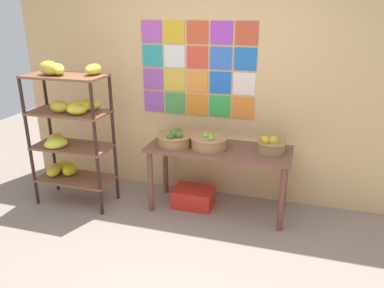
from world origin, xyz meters
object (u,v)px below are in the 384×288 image
Objects in this scene: fruit_basket_right at (175,138)px; produce_crate_under_table at (193,197)px; banana_shelf_unit at (69,124)px; fruit_basket_back_right at (209,142)px; display_table at (219,156)px; fruit_basket_left at (271,144)px.

fruit_basket_right is 0.74m from produce_crate_under_table.
banana_shelf_unit is 3.64× the size of produce_crate_under_table.
fruit_basket_back_right is 0.89× the size of produce_crate_under_table.
display_table reaches higher than produce_crate_under_table.
fruit_basket_back_right is 0.37m from fruit_basket_right.
fruit_basket_back_right is at bearing 1.61° from fruit_basket_right.
display_table is at bearing 20.52° from fruit_basket_back_right.
fruit_basket_right reaches higher than fruit_basket_left.
fruit_basket_left reaches higher than display_table.
fruit_basket_right is (1.14, 0.24, -0.12)m from banana_shelf_unit.
fruit_basket_back_right is 0.64m from fruit_basket_left.
fruit_basket_left is at bearing 4.97° from fruit_basket_right.
produce_crate_under_table is (0.19, 0.06, -0.71)m from fruit_basket_right.
fruit_basket_back_right is (1.51, 0.25, -0.13)m from banana_shelf_unit.
fruit_basket_back_right is at bearing -14.65° from produce_crate_under_table.
display_table is 3.83× the size of fruit_basket_back_right.
banana_shelf_unit is 1.54m from fruit_basket_back_right.
banana_shelf_unit is 5.44× the size of fruit_basket_left.
banana_shelf_unit is 1.07× the size of display_table.
banana_shelf_unit is at bearing -171.43° from fruit_basket_left.
banana_shelf_unit reaches higher than fruit_basket_left.
fruit_basket_left is at bearing 6.93° from fruit_basket_back_right.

